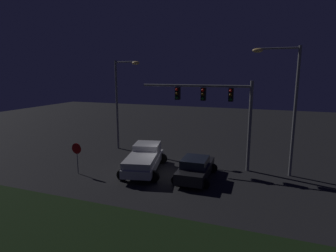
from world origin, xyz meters
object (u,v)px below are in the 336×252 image
Objects in this scene: pickup_truck at (144,157)px; street_lamp_left at (121,94)px; stop_sign at (77,152)px; car_sedan at (196,168)px; street_lamp_right at (286,96)px; traffic_signal_gantry at (216,103)px.

pickup_truck is 7.73m from street_lamp_left.
stop_sign is at bearing 105.09° from pickup_truck.
car_sedan is 7.74m from street_lamp_right.
pickup_truck is 3.91m from car_sedan.
street_lamp_left is at bearing 166.44° from traffic_signal_gantry.
pickup_truck reaches higher than car_sedan.
car_sedan is at bearing -104.21° from traffic_signal_gantry.
stop_sign is (-8.05, -1.94, 0.82)m from car_sedan.
car_sedan is at bearing -106.79° from pickup_truck.
traffic_signal_gantry is 10.54m from stop_sign.
street_lamp_right is (9.29, 2.55, 4.51)m from pickup_truck.
traffic_signal_gantry is at bearing 179.59° from street_lamp_right.
street_lamp_right is (4.69, -0.03, 0.61)m from traffic_signal_gantry.
street_lamp_left reaches higher than traffic_signal_gantry.
street_lamp_right reaches higher than stop_sign.
traffic_signal_gantry reaches higher than pickup_truck.
pickup_truck is at bearing -46.87° from street_lamp_left.
car_sedan is 5.10m from traffic_signal_gantry.
street_lamp_right is 14.81m from stop_sign.
car_sedan is 2.00× the size of stop_sign.
pickup_truck is 1.28× the size of car_sedan.
car_sedan is 0.53× the size of traffic_signal_gantry.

